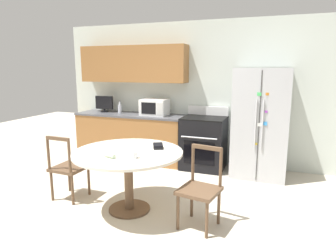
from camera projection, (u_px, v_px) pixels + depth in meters
ground_plane at (129, 225)px, 3.42m from camera, size 14.00×14.00×0.00m
back_wall at (177, 85)px, 5.63m from camera, size 5.20×0.44×2.60m
kitchen_counter at (131, 137)px, 5.83m from camera, size 2.14×0.64×0.90m
refrigerator at (260, 123)px, 4.87m from camera, size 0.86×0.75×1.77m
oven_range at (204, 142)px, 5.31m from camera, size 0.74×0.68×1.08m
microwave at (155, 107)px, 5.57m from camera, size 0.49×0.37×0.30m
countertop_tv at (104, 103)px, 5.96m from camera, size 0.37×0.16×0.32m
counter_bottle at (120, 109)px, 5.81m from camera, size 0.07×0.07×0.24m
dining_table at (128, 161)px, 3.68m from camera, size 1.34×1.34×0.77m
dining_chair_right at (200, 189)px, 3.34m from camera, size 0.49×0.49×0.90m
dining_chair_left at (68, 168)px, 4.05m from camera, size 0.43×0.43×0.90m
candle_glass at (134, 155)px, 3.37m from camera, size 0.08×0.08×0.08m
folded_napkin at (110, 155)px, 3.39m from camera, size 0.16×0.10×0.05m
wallet at (158, 147)px, 3.76m from camera, size 0.17×0.17×0.07m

